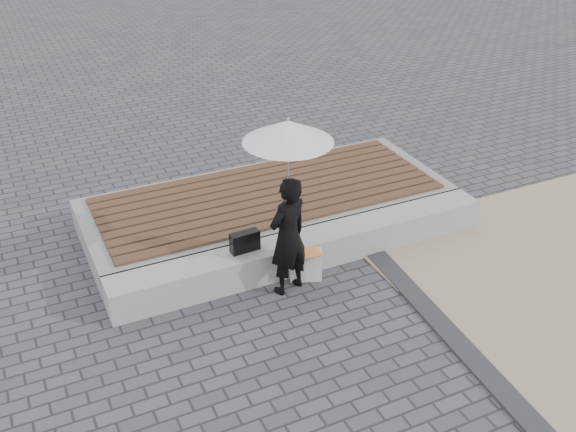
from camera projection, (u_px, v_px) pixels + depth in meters
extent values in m
plane|color=#49494E|center=(374.00, 338.00, 7.16)|extent=(80.00, 80.00, 0.00)
cube|color=#2F2F32|center=(460.00, 345.00, 7.04)|extent=(0.61, 5.20, 0.04)
cube|color=#A6A6A1|center=(307.00, 249.00, 8.32)|extent=(5.00, 0.45, 0.40)
cube|color=gray|center=(268.00, 207.00, 9.26)|extent=(5.00, 2.00, 0.40)
imported|color=black|center=(288.00, 236.00, 7.57)|extent=(0.62, 0.50, 1.47)
cylinder|color=#AEAEB3|center=(288.00, 183.00, 7.23)|extent=(0.02, 0.02, 0.97)
cone|color=white|center=(288.00, 131.00, 6.93)|extent=(0.97, 0.97, 0.24)
sphere|color=#AEAEB3|center=(288.00, 119.00, 6.86)|extent=(0.03, 0.03, 0.03)
cube|color=black|center=(245.00, 242.00, 7.86)|extent=(0.36, 0.14, 0.25)
cube|color=silver|center=(306.00, 265.00, 8.02)|extent=(0.41, 0.29, 0.40)
cube|color=#E03A34|center=(308.00, 253.00, 7.88)|extent=(0.34, 0.27, 0.01)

